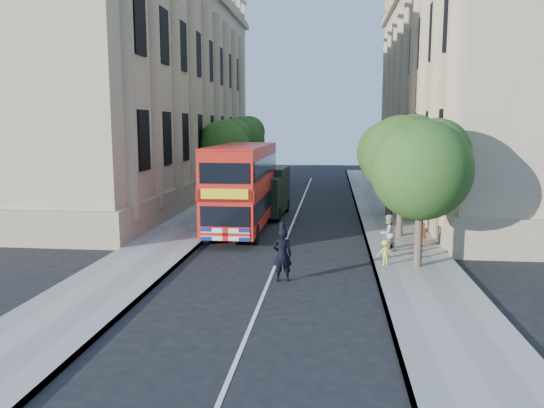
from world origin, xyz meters
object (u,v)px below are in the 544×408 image
(lamp_post, at_px, (391,198))
(police_constable, at_px, (282,255))
(double_decker_bus, at_px, (243,185))
(box_van, at_px, (267,193))
(woman_pedestrian, at_px, (388,233))

(lamp_post, relative_size, police_constable, 2.58)
(double_decker_bus, bearing_deg, box_van, 80.14)
(double_decker_bus, relative_size, police_constable, 5.01)
(double_decker_bus, distance_m, box_van, 4.82)
(double_decker_bus, xyz_separation_m, woman_pedestrian, (7.44, -4.70, -1.59))
(box_van, relative_size, police_constable, 2.75)
(double_decker_bus, height_order, woman_pedestrian, double_decker_bus)
(police_constable, height_order, woman_pedestrian, police_constable)
(lamp_post, relative_size, double_decker_bus, 0.51)
(lamp_post, relative_size, woman_pedestrian, 3.05)
(police_constable, bearing_deg, double_decker_bus, -83.65)
(box_van, distance_m, woman_pedestrian, 11.48)
(double_decker_bus, height_order, police_constable, double_decker_bus)
(lamp_post, relative_size, box_van, 0.94)
(box_van, height_order, police_constable, box_van)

